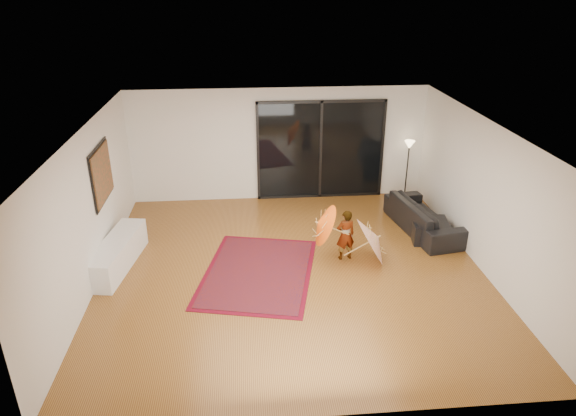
{
  "coord_description": "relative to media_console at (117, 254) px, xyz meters",
  "views": [
    {
      "loc": [
        -0.8,
        -8.18,
        4.98
      ],
      "look_at": [
        -0.05,
        0.39,
        1.1
      ],
      "focal_mm": 32.0,
      "sensor_mm": 36.0,
      "label": 1
    }
  ],
  "objects": [
    {
      "name": "parasol_white",
      "position": [
        4.89,
        -0.23,
        0.23
      ],
      "size": [
        0.66,
        0.98,
        0.99
      ],
      "rotation": [
        0.0,
        1.05,
        0.0
      ],
      "color": "white",
      "rests_on": "floor"
    },
    {
      "name": "parasol_orange",
      "position": [
        3.74,
        -0.13,
        0.46
      ],
      "size": [
        0.5,
        0.82,
        0.86
      ],
      "rotation": [
        0.0,
        -1.14,
        0.0
      ],
      "color": "#F3590C",
      "rests_on": "child"
    },
    {
      "name": "painting",
      "position": [
        -0.21,
        0.56,
        1.38
      ],
      "size": [
        0.04,
        1.28,
        1.08
      ],
      "color": "black",
      "rests_on": "wall_left"
    },
    {
      "name": "wall_front",
      "position": [
        3.25,
        -3.94,
        1.08
      ],
      "size": [
        7.0,
        0.0,
        7.0
      ],
      "primitive_type": "plane",
      "rotation": [
        -1.57,
        0.0,
        0.0
      ],
      "color": "silver",
      "rests_on": "floor"
    },
    {
      "name": "ceiling",
      "position": [
        3.25,
        -0.44,
        2.43
      ],
      "size": [
        7.0,
        7.0,
        0.0
      ],
      "primitive_type": "plane",
      "rotation": [
        3.14,
        0.0,
        0.0
      ],
      "color": "white",
      "rests_on": "wall_back"
    },
    {
      "name": "persian_rug",
      "position": [
        2.61,
        -0.46,
        -0.26
      ],
      "size": [
        2.47,
        3.04,
        0.02
      ],
      "rotation": [
        0.0,
        0.0,
        -0.22
      ],
      "color": "#560716",
      "rests_on": "floor"
    },
    {
      "name": "sliding_door",
      "position": [
        4.25,
        3.03,
        0.93
      ],
      "size": [
        3.06,
        0.07,
        2.4
      ],
      "color": "black",
      "rests_on": "wall_back"
    },
    {
      "name": "wall_right",
      "position": [
        6.75,
        -0.44,
        1.08
      ],
      "size": [
        0.0,
        7.0,
        7.0
      ],
      "primitive_type": "plane",
      "rotation": [
        1.57,
        0.0,
        -1.57
      ],
      "color": "silver",
      "rests_on": "floor"
    },
    {
      "name": "wall_back",
      "position": [
        3.25,
        3.06,
        1.08
      ],
      "size": [
        7.0,
        0.0,
        7.0
      ],
      "primitive_type": "plane",
      "rotation": [
        1.57,
        0.0,
        0.0
      ],
      "color": "silver",
      "rests_on": "floor"
    },
    {
      "name": "ottoman",
      "position": [
        6.19,
        0.55,
        -0.06
      ],
      "size": [
        0.82,
        0.82,
        0.41
      ],
      "primitive_type": "cube",
      "rotation": [
        0.0,
        0.0,
        -0.14
      ],
      "color": "black",
      "rests_on": "floor"
    },
    {
      "name": "wall_left",
      "position": [
        -0.25,
        -0.44,
        1.08
      ],
      "size": [
        0.0,
        7.0,
        7.0
      ],
      "primitive_type": "plane",
      "rotation": [
        1.57,
        0.0,
        1.57
      ],
      "color": "silver",
      "rests_on": "floor"
    },
    {
      "name": "floor",
      "position": [
        3.25,
        -0.44,
        -0.27
      ],
      "size": [
        7.0,
        7.0,
        0.0
      ],
      "primitive_type": "plane",
      "color": "olive",
      "rests_on": "ground"
    },
    {
      "name": "media_console",
      "position": [
        0.0,
        0.0,
        0.0
      ],
      "size": [
        0.79,
        1.99,
        0.54
      ],
      "primitive_type": "cube",
      "rotation": [
        0.0,
        0.0,
        -0.16
      ],
      "color": "white",
      "rests_on": "floor"
    },
    {
      "name": "floor_lamp",
      "position": [
        6.35,
        2.81,
        0.87
      ],
      "size": [
        0.25,
        0.25,
        1.44
      ],
      "color": "black",
      "rests_on": "floor"
    },
    {
      "name": "sofa",
      "position": [
        6.2,
        0.98,
        0.05
      ],
      "size": [
        1.22,
        2.31,
        0.64
      ],
      "primitive_type": "imported",
      "rotation": [
        0.0,
        0.0,
        1.74
      ],
      "color": "black",
      "rests_on": "floor"
    },
    {
      "name": "speaker",
      "position": [
        0.0,
        -0.25,
        -0.1
      ],
      "size": [
        0.34,
        0.34,
        0.33
      ],
      "primitive_type": "cube",
      "rotation": [
        0.0,
        0.0,
        0.2
      ],
      "color": "#424244",
      "rests_on": "floor"
    },
    {
      "name": "child",
      "position": [
        4.29,
        -0.08,
        0.24
      ],
      "size": [
        0.41,
        0.31,
        1.01
      ],
      "primitive_type": "imported",
      "rotation": [
        0.0,
        0.0,
        3.35
      ],
      "color": "#999999",
      "rests_on": "floor"
    }
  ]
}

